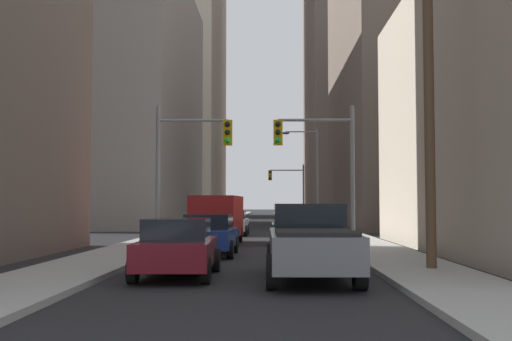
# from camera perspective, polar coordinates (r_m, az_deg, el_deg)

# --- Properties ---
(sidewalk_left) EXTENTS (2.63, 160.00, 0.15)m
(sidewalk_left) POSITION_cam_1_polar(r_m,az_deg,el_deg) (54.60, -4.37, -5.00)
(sidewalk_left) COLOR #9E9E99
(sidewalk_left) RESTS_ON ground
(sidewalk_right) EXTENTS (2.63, 160.00, 0.15)m
(sidewalk_right) POSITION_cam_1_polar(r_m,az_deg,el_deg) (54.48, 5.74, -5.00)
(sidewalk_right) COLOR #9E9E99
(sidewalk_right) RESTS_ON ground
(pickup_truck_grey) EXTENTS (2.20, 5.42, 1.90)m
(pickup_truck_grey) POSITION_cam_1_polar(r_m,az_deg,el_deg) (15.56, 5.08, -6.64)
(pickup_truck_grey) COLOR slate
(pickup_truck_grey) RESTS_ON ground
(cargo_van_red) EXTENTS (2.19, 5.28, 2.26)m
(cargo_van_red) POSITION_cam_1_polar(r_m,az_deg,el_deg) (29.01, -3.58, -4.30)
(cargo_van_red) COLOR maroon
(cargo_van_red) RESTS_ON ground
(sedan_maroon) EXTENTS (1.95, 4.25, 1.52)m
(sedan_maroon) POSITION_cam_1_polar(r_m,az_deg,el_deg) (16.12, -7.27, -7.08)
(sedan_maroon) COLOR maroon
(sedan_maroon) RESTS_ON ground
(sedan_blue) EXTENTS (1.95, 4.24, 1.52)m
(sedan_blue) POSITION_cam_1_polar(r_m,az_deg,el_deg) (22.67, -4.36, -5.94)
(sedan_blue) COLOR navy
(sedan_blue) RESTS_ON ground
(sedan_green) EXTENTS (1.95, 4.20, 1.52)m
(sedan_green) POSITION_cam_1_polar(r_m,az_deg,el_deg) (29.32, 3.24, -5.29)
(sedan_green) COLOR #195938
(sedan_green) RESTS_ON ground
(sedan_silver) EXTENTS (1.95, 4.24, 1.52)m
(sedan_silver) POSITION_cam_1_polar(r_m,az_deg,el_deg) (37.14, -2.23, -4.83)
(sedan_silver) COLOR #B7BABF
(sedan_silver) RESTS_ON ground
(traffic_signal_near_left) EXTENTS (3.21, 0.44, 6.00)m
(traffic_signal_near_left) POSITION_cam_1_polar(r_m,az_deg,el_deg) (25.94, -6.15, 1.60)
(traffic_signal_near_left) COLOR gray
(traffic_signal_near_left) RESTS_ON ground
(traffic_signal_near_right) EXTENTS (3.38, 0.44, 6.00)m
(traffic_signal_near_right) POSITION_cam_1_polar(r_m,az_deg,el_deg) (25.79, 5.79, 1.64)
(traffic_signal_near_right) COLOR gray
(traffic_signal_near_right) RESTS_ON ground
(traffic_signal_far_right) EXTENTS (3.76, 0.44, 6.00)m
(traffic_signal_far_right) POSITION_cam_1_polar(r_m,az_deg,el_deg) (64.32, 3.00, -1.18)
(traffic_signal_far_right) COLOR gray
(traffic_signal_far_right) RESTS_ON ground
(utility_pole_right) EXTENTS (2.20, 0.28, 10.22)m
(utility_pole_right) POSITION_cam_1_polar(r_m,az_deg,el_deg) (17.88, 15.70, 8.27)
(utility_pole_right) COLOR brown
(utility_pole_right) RESTS_ON ground
(street_lamp_right) EXTENTS (2.74, 0.32, 7.50)m
(street_lamp_right) POSITION_cam_1_polar(r_m,az_deg,el_deg) (46.17, 5.18, 0.24)
(street_lamp_right) COLOR gray
(street_lamp_right) RESTS_ON ground
(building_left_mid_office) EXTENTS (17.44, 25.50, 22.01)m
(building_left_mid_office) POSITION_cam_1_polar(r_m,az_deg,el_deg) (57.49, -15.13, 6.13)
(building_left_mid_office) COLOR gray
(building_left_mid_office) RESTS_ON ground
(building_left_far_tower) EXTENTS (15.99, 26.67, 53.28)m
(building_left_far_tower) POSITION_cam_1_polar(r_m,az_deg,el_deg) (97.27, -8.16, 11.67)
(building_left_far_tower) COLOR #B7A893
(building_left_far_tower) RESTS_ON ground
(building_right_mid_block) EXTENTS (19.62, 23.43, 24.72)m
(building_right_mid_block) POSITION_cam_1_polar(r_m,az_deg,el_deg) (54.96, 18.22, 8.04)
(building_right_mid_block) COLOR #66564C
(building_right_mid_block) RESTS_ON ground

